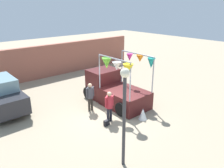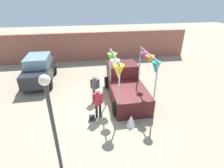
% 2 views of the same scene
% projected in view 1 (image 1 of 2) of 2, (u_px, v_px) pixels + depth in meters
% --- Properties ---
extents(ground_plane, '(60.00, 60.00, 0.00)m').
position_uv_depth(ground_plane, '(109.00, 115.00, 11.74)').
color(ground_plane, gray).
extents(vendor_truck, '(2.41, 4.12, 3.02)m').
position_uv_depth(vendor_truck, '(113.00, 88.00, 13.14)').
color(vendor_truck, '#4C1919').
rests_on(vendor_truck, ground).
extents(parked_car, '(1.88, 4.00, 1.88)m').
position_uv_depth(parked_car, '(1.00, 95.00, 11.94)').
color(parked_car, '#26262B').
rests_on(parked_car, ground).
extents(person_customer, '(0.53, 0.34, 1.62)m').
position_uv_depth(person_customer, '(109.00, 104.00, 10.74)').
color(person_customer, black).
rests_on(person_customer, ground).
extents(person_vendor, '(0.53, 0.34, 1.62)m').
position_uv_depth(person_vendor, '(90.00, 95.00, 11.88)').
color(person_vendor, '#2D2823').
rests_on(person_vendor, ground).
extents(handbag, '(0.28, 0.16, 0.28)m').
position_uv_depth(handbag, '(107.00, 123.00, 10.67)').
color(handbag, black).
rests_on(handbag, ground).
extents(street_lamp, '(0.32, 0.32, 3.70)m').
position_uv_depth(street_lamp, '(124.00, 104.00, 7.30)').
color(street_lamp, '#333338').
rests_on(street_lamp, ground).
extents(brick_boundary_wall, '(18.00, 0.36, 2.60)m').
position_uv_depth(brick_boundary_wall, '(41.00, 62.00, 17.30)').
color(brick_boundary_wall, '#9E5947').
rests_on(brick_boundary_wall, ground).
extents(folded_kite_bundle_white, '(0.61, 0.61, 0.60)m').
position_uv_depth(folded_kite_bundle_white, '(143.00, 114.00, 11.20)').
color(folded_kite_bundle_white, white).
rests_on(folded_kite_bundle_white, ground).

